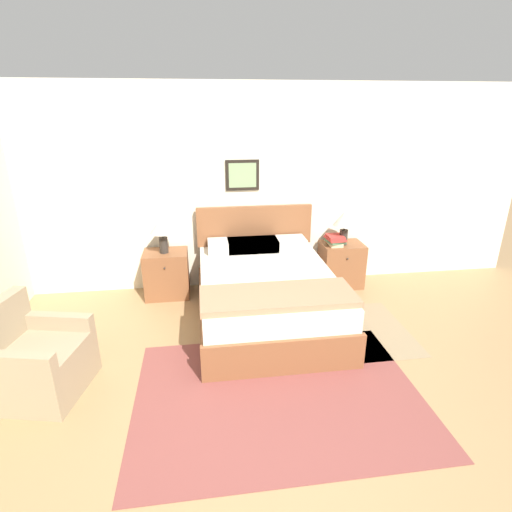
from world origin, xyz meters
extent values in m
plane|color=#99754C|center=(0.00, 0.00, 0.00)|extent=(16.00, 16.00, 0.00)
cube|color=beige|center=(0.00, 2.90, 1.30)|extent=(7.82, 0.06, 2.60)
cube|color=black|center=(0.04, 2.86, 1.49)|extent=(0.42, 0.02, 0.38)
cube|color=gray|center=(0.04, 2.85, 1.49)|extent=(0.35, 0.00, 0.31)
cube|color=brown|center=(0.08, 0.52, 0.00)|extent=(2.41, 1.76, 0.01)
cube|color=#897556|center=(1.26, 1.42, 0.00)|extent=(0.82, 1.17, 0.01)
cube|color=brown|center=(0.18, 1.79, 0.14)|extent=(1.50, 2.05, 0.28)
cube|color=brown|center=(0.18, 0.79, 0.32)|extent=(1.50, 0.06, 0.08)
cube|color=beige|center=(0.18, 1.79, 0.43)|extent=(1.44, 1.97, 0.31)
cube|color=brown|center=(0.18, 2.78, 0.85)|extent=(1.50, 0.06, 0.52)
cube|color=#9E7051|center=(0.18, 1.15, 0.62)|extent=(1.47, 0.57, 0.06)
cube|color=beige|center=(-0.18, 2.55, 0.66)|extent=(0.52, 0.32, 0.14)
cube|color=beige|center=(0.54, 2.55, 0.66)|extent=(0.52, 0.32, 0.14)
cube|color=tan|center=(0.18, 2.55, 0.66)|extent=(0.52, 0.32, 0.14)
cube|color=tan|center=(0.07, 2.55, 0.66)|extent=(0.52, 0.32, 0.14)
cube|color=#998466|center=(-1.92, 0.87, 0.22)|extent=(0.84, 0.84, 0.44)
cube|color=#998466|center=(-1.85, 1.16, 0.51)|extent=(0.71, 0.25, 0.14)
cube|color=#998466|center=(-1.98, 0.57, 0.51)|extent=(0.71, 0.25, 0.14)
cube|color=brown|center=(-0.98, 2.61, 0.30)|extent=(0.55, 0.42, 0.60)
sphere|color=#332D28|center=(-0.98, 2.39, 0.46)|extent=(0.02, 0.02, 0.02)
cube|color=brown|center=(1.34, 2.61, 0.30)|extent=(0.55, 0.42, 0.60)
sphere|color=#332D28|center=(1.34, 2.39, 0.46)|extent=(0.02, 0.02, 0.02)
cylinder|color=#2D2823|center=(-0.98, 2.59, 0.70)|extent=(0.11, 0.11, 0.20)
cylinder|color=#2D2823|center=(-0.98, 2.59, 0.83)|extent=(0.02, 0.02, 0.06)
cone|color=beige|center=(-0.98, 2.59, 0.95)|extent=(0.30, 0.30, 0.19)
cylinder|color=#2D2823|center=(1.34, 2.59, 0.70)|extent=(0.11, 0.11, 0.20)
cylinder|color=#2D2823|center=(1.34, 2.59, 0.83)|extent=(0.02, 0.02, 0.06)
cone|color=beige|center=(1.34, 2.59, 0.95)|extent=(0.30, 0.30, 0.19)
cube|color=beige|center=(1.22, 2.57, 0.62)|extent=(0.16, 0.23, 0.04)
cube|color=#4C7551|center=(1.22, 2.57, 0.66)|extent=(0.24, 0.27, 0.03)
cube|color=#B7332D|center=(1.22, 2.57, 0.69)|extent=(0.24, 0.29, 0.02)
cube|color=#B7332D|center=(1.22, 2.57, 0.71)|extent=(0.20, 0.24, 0.03)
camera|label=1|loc=(-0.50, -2.19, 2.31)|focal=28.00mm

